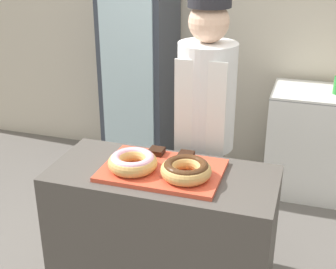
{
  "coord_description": "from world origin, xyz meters",
  "views": [
    {
      "loc": [
        0.7,
        -2.11,
        2.11
      ],
      "look_at": [
        0.0,
        0.1,
        1.11
      ],
      "focal_mm": 50.0,
      "sensor_mm": 36.0,
      "label": 1
    }
  ],
  "objects": [
    {
      "name": "baker_person",
      "position": [
        0.11,
        0.52,
        0.97
      ],
      "size": [
        0.35,
        0.35,
        1.8
      ],
      "color": "#4C4C51",
      "rests_on": "ground_plane"
    },
    {
      "name": "brownie_back_left",
      "position": [
        -0.09,
        0.16,
        0.97
      ],
      "size": [
        0.08,
        0.08,
        0.03
      ],
      "color": "black",
      "rests_on": "serving_tray"
    },
    {
      "name": "donut_light_glaze",
      "position": [
        -0.15,
        -0.06,
        1.0
      ],
      "size": [
        0.26,
        0.26,
        0.08
      ],
      "color": "tan",
      "rests_on": "serving_tray"
    },
    {
      "name": "display_counter",
      "position": [
        0.0,
        0.0,
        0.46
      ],
      "size": [
        1.23,
        0.56,
        0.93
      ],
      "color": "#4C4742",
      "rests_on": "ground_plane"
    },
    {
      "name": "chest_freezer",
      "position": [
        0.9,
        1.76,
        0.46
      ],
      "size": [
        1.0,
        0.58,
        0.92
      ],
      "color": "white",
      "rests_on": "ground_plane"
    },
    {
      "name": "brownie_back_right",
      "position": [
        0.09,
        0.16,
        0.97
      ],
      "size": [
        0.08,
        0.08,
        0.03
      ],
      "color": "black",
      "rests_on": "serving_tray"
    },
    {
      "name": "donut_chocolate_glaze",
      "position": [
        0.15,
        -0.06,
        1.0
      ],
      "size": [
        0.26,
        0.26,
        0.08
      ],
      "color": "tan",
      "rests_on": "serving_tray"
    },
    {
      "name": "wall_back",
      "position": [
        0.0,
        2.13,
        1.35
      ],
      "size": [
        8.0,
        0.06,
        2.7
      ],
      "color": "beige",
      "rests_on": "ground_plane"
    },
    {
      "name": "serving_tray",
      "position": [
        0.0,
        0.0,
        0.94
      ],
      "size": [
        0.64,
        0.43,
        0.02
      ],
      "color": "#D84C33",
      "rests_on": "display_counter"
    },
    {
      "name": "beverage_fridge",
      "position": [
        -0.79,
        1.75,
        0.89
      ],
      "size": [
        0.57,
        0.65,
        1.78
      ],
      "color": "#333842",
      "rests_on": "ground_plane"
    }
  ]
}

